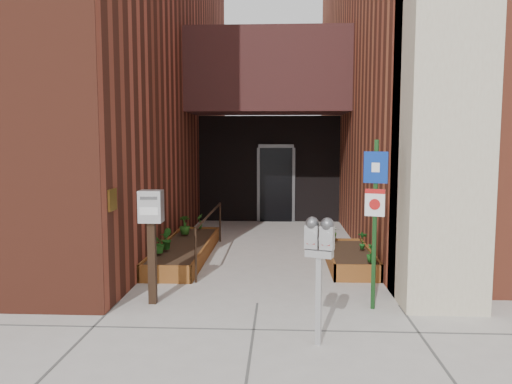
# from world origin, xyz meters

# --- Properties ---
(ground) EXTENTS (80.00, 80.00, 0.00)m
(ground) POSITION_xyz_m (0.00, 0.00, 0.00)
(ground) COLOR #9E9991
(ground) RESTS_ON ground
(architecture) EXTENTS (20.00, 14.60, 10.00)m
(architecture) POSITION_xyz_m (-0.18, 6.89, 4.98)
(architecture) COLOR maroon
(architecture) RESTS_ON ground
(planter_left) EXTENTS (0.90, 3.60, 0.30)m
(planter_left) POSITION_xyz_m (-1.55, 2.70, 0.13)
(planter_left) COLOR brown
(planter_left) RESTS_ON ground
(planter_right) EXTENTS (0.80, 2.20, 0.30)m
(planter_right) POSITION_xyz_m (1.60, 2.20, 0.13)
(planter_right) COLOR brown
(planter_right) RESTS_ON ground
(handrail) EXTENTS (0.04, 3.34, 0.90)m
(handrail) POSITION_xyz_m (-1.05, 2.65, 0.75)
(handrail) COLOR black
(handrail) RESTS_ON ground
(parking_meter) EXTENTS (0.34, 0.22, 1.47)m
(parking_meter) POSITION_xyz_m (0.76, -1.40, 1.13)
(parking_meter) COLOR #AEAEB1
(parking_meter) RESTS_ON ground
(sign_post) EXTENTS (0.31, 0.12, 2.32)m
(sign_post) POSITION_xyz_m (1.60, -0.16, 1.43)
(sign_post) COLOR #143715
(sign_post) RESTS_ON ground
(payment_dropbox) EXTENTS (0.32, 0.25, 1.62)m
(payment_dropbox) POSITION_xyz_m (-1.49, -0.07, 1.17)
(payment_dropbox) COLOR black
(payment_dropbox) RESTS_ON ground
(shrub_left_a) EXTENTS (0.46, 0.46, 0.36)m
(shrub_left_a) POSITION_xyz_m (-1.85, 1.80, 0.48)
(shrub_left_a) COLOR #23611B
(shrub_left_a) RESTS_ON planter_left
(shrub_left_b) EXTENTS (0.28, 0.28, 0.39)m
(shrub_left_b) POSITION_xyz_m (-1.79, 2.12, 0.49)
(shrub_left_b) COLOR #1D5A19
(shrub_left_b) RESTS_ON planter_left
(shrub_left_c) EXTENTS (0.29, 0.29, 0.41)m
(shrub_left_c) POSITION_xyz_m (-1.73, 3.60, 0.50)
(shrub_left_c) COLOR #265E1B
(shrub_left_c) RESTS_ON planter_left
(shrub_left_d) EXTENTS (0.24, 0.24, 0.34)m
(shrub_left_d) POSITION_xyz_m (-1.52, 4.30, 0.47)
(shrub_left_d) COLOR #25621C
(shrub_left_d) RESTS_ON planter_left
(shrub_right_a) EXTENTS (0.23, 0.23, 0.30)m
(shrub_right_a) POSITION_xyz_m (1.84, 1.31, 0.45)
(shrub_right_a) COLOR #185317
(shrub_right_a) RESTS_ON planter_right
(shrub_right_b) EXTENTS (0.23, 0.23, 0.34)m
(shrub_right_b) POSITION_xyz_m (1.85, 2.28, 0.47)
(shrub_right_b) COLOR #195A1C
(shrub_right_b) RESTS_ON planter_right
(shrub_right_c) EXTENTS (0.46, 0.46, 0.37)m
(shrub_right_c) POSITION_xyz_m (1.35, 3.06, 0.48)
(shrub_right_c) COLOR #2A601B
(shrub_right_c) RESTS_ON planter_right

